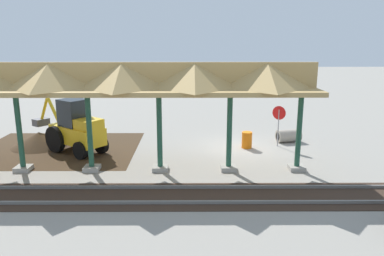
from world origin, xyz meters
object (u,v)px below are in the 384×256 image
object	(u,v)px
backhoe	(75,129)
traffic_barrel	(247,140)
stop_sign	(279,117)
concrete_pipe	(288,136)

from	to	relation	value
backhoe	traffic_barrel	bearing A→B (deg)	-175.94
stop_sign	traffic_barrel	bearing A→B (deg)	10.43
stop_sign	backhoe	world-z (taller)	backhoe
stop_sign	backhoe	size ratio (longest dim) A/B	0.47
traffic_barrel	concrete_pipe	bearing A→B (deg)	-155.04
concrete_pipe	traffic_barrel	distance (m)	2.88
concrete_pipe	backhoe	bearing A→B (deg)	9.00
backhoe	concrete_pipe	distance (m)	11.97
stop_sign	traffic_barrel	size ratio (longest dim) A/B	2.54
backhoe	concrete_pipe	xyz separation A→B (m)	(-11.79, -1.87, -0.90)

